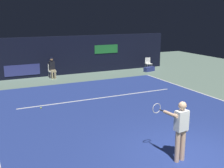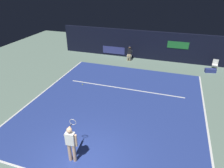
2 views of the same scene
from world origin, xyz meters
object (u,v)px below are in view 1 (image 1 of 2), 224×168
tennis_player (180,127)px  equipment_bag (149,69)px  line_judge_on_chair (52,68)px  courtside_chair_near (148,63)px  tennis_ball (41,108)px

tennis_player → equipment_bag: 13.06m
line_judge_on_chair → courtside_chair_near: (7.25, -0.02, -0.18)m
tennis_ball → equipment_bag: bearing=30.2°
line_judge_on_chair → tennis_player: bearing=-87.6°
courtside_chair_near → equipment_bag: (-0.35, -0.69, -0.34)m
tennis_player → tennis_ball: tennis_player is taller
equipment_bag → courtside_chair_near: bearing=51.5°
courtside_chair_near → tennis_ball: (-9.25, -5.86, -0.46)m
tennis_player → tennis_ball: 6.75m
tennis_player → line_judge_on_chair: 12.09m
courtside_chair_near → tennis_ball: courtside_chair_near is taller
tennis_ball → tennis_player: bearing=-68.0°
tennis_ball → equipment_bag: 10.29m
tennis_player → tennis_ball: size_ratio=25.44×
tennis_ball → equipment_bag: size_ratio=0.08×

